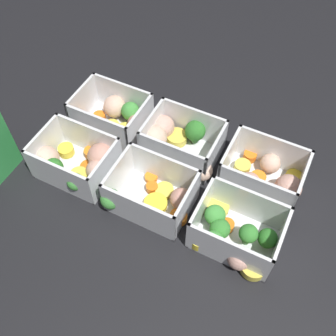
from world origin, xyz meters
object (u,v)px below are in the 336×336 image
Objects in this scene: container_far_center at (153,196)px; container_near_right at (115,118)px; container_near_left at (267,177)px; container_near_center at (177,141)px; container_far_left at (234,234)px; container_far_right at (78,162)px.

container_near_right is at bearing -39.97° from container_far_center.
container_near_left is 0.89× the size of container_near_center.
container_near_left and container_near_center have the same top height.
container_near_left is at bearing 179.43° from container_near_right.
container_far_left is (-0.29, 0.13, 0.00)m from container_near_right.
container_near_center and container_far_center have the same top height.
container_far_center is at bearing 140.03° from container_near_right.
container_near_right is (0.13, -0.00, -0.00)m from container_near_center.
container_near_center is at bearing -82.90° from container_far_center.
container_near_left is 0.31m from container_near_right.
container_near_left is at bearing 179.03° from container_near_center.
container_far_center is 1.00× the size of container_far_right.
container_far_right is at bearing -0.70° from container_far_center.
container_near_right is at bearing -23.67° from container_far_left.
container_near_right is at bearing -0.05° from container_near_center.
container_near_center is at bearing 179.95° from container_near_right.
container_near_right and container_far_center have the same top height.
container_near_center is 1.09× the size of container_far_center.
container_near_right is 0.96× the size of container_far_center.
container_far_left is (-0.16, 0.13, -0.00)m from container_near_center.
container_far_left is at bearing 85.00° from container_near_left.
container_far_center is (-0.02, 0.12, -0.00)m from container_near_center.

